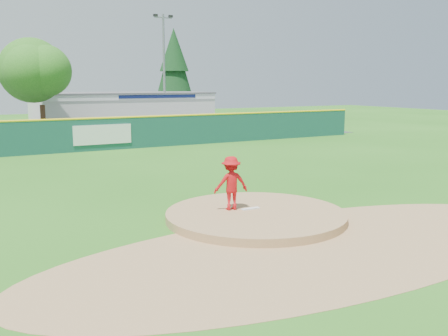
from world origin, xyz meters
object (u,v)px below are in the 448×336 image
pool_building_grp (122,111)px  conifer_tree (174,69)px  deciduous_tree (41,77)px  pitcher (231,183)px  van (6,137)px  light_pole_right (164,67)px

pool_building_grp → conifer_tree: (7.00, 4.01, 3.88)m
pool_building_grp → deciduous_tree: bearing=-138.8°
pitcher → deciduous_tree: bearing=-76.7°
pitcher → conifer_tree: conifer_tree is taller
deciduous_tree → pitcher: bearing=-86.6°
pitcher → conifer_tree: bearing=-101.1°
van → pool_building_grp: bearing=-24.9°
deciduous_tree → light_pole_right: (11.00, 4.00, 0.99)m
pitcher → deciduous_tree: 24.69m
pitcher → light_pole_right: 30.29m
pitcher → deciduous_tree: size_ratio=0.23×
van → deciduous_tree: size_ratio=0.71×
pool_building_grp → light_pole_right: bearing=-44.9°
pool_building_grp → van: bearing=-136.3°
conifer_tree → pitcher: bearing=-110.9°
light_pole_right → van: bearing=-152.0°
deciduous_tree → van: bearing=-130.3°
van → light_pole_right: bearing=-40.5°
light_pole_right → deciduous_tree: bearing=-160.0°
van → pool_building_grp: (10.86, 10.37, 0.91)m
van → conifer_tree: 23.42m
pool_building_grp → deciduous_tree: (-8.00, -6.99, 2.89)m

